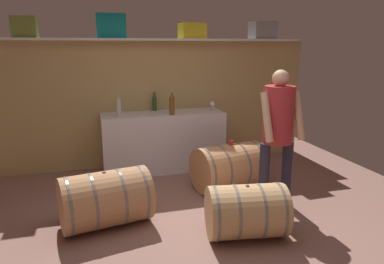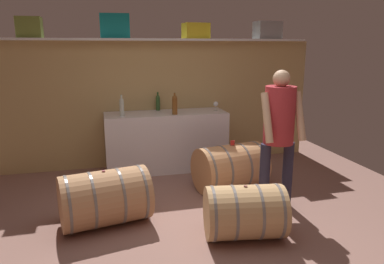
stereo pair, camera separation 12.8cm
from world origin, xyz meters
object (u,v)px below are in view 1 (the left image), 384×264
at_px(toolcase_olive, 24,27).
at_px(tasting_cup, 231,142).
at_px(wine_bottle_amber, 172,104).
at_px(toolcase_yellow, 192,31).
at_px(work_cabinet, 163,141).
at_px(wine_barrel_flank, 106,199).
at_px(toolcase_teal, 111,26).
at_px(wine_barrel_far, 246,211).
at_px(wine_barrel_near, 229,167).
at_px(winemaker_pouring, 278,125).
at_px(toolcase_grey, 263,30).
at_px(wine_bottle_clear, 119,107).
at_px(wine_bottle_green, 154,102).
at_px(wine_glass, 212,104).

distance_m(toolcase_olive, tasting_cup, 3.25).
relative_size(wine_bottle_amber, tasting_cup, 5.64).
distance_m(toolcase_yellow, work_cabinet, 1.79).
xyz_separation_m(toolcase_olive, wine_barrel_flank, (0.90, -1.86, -1.87)).
height_order(toolcase_teal, work_cabinet, toolcase_teal).
relative_size(toolcase_olive, toolcase_teal, 0.77).
relative_size(toolcase_olive, work_cabinet, 0.17).
bearing_deg(wine_bottle_amber, wine_barrel_far, -82.17).
relative_size(work_cabinet, wine_barrel_near, 1.84).
bearing_deg(wine_bottle_amber, winemaker_pouring, -58.91).
xyz_separation_m(wine_barrel_near, wine_barrel_flank, (-1.67, -0.62, -0.01)).
height_order(toolcase_grey, tasting_cup, toolcase_grey).
distance_m(toolcase_olive, toolcase_grey, 3.62).
bearing_deg(wine_bottle_clear, wine_barrel_far, -63.70).
bearing_deg(wine_bottle_green, wine_barrel_far, -79.21).
bearing_deg(wine_barrel_near, winemaker_pouring, -75.34).
relative_size(toolcase_olive, wine_barrel_near, 0.32).
height_order(wine_bottle_amber, tasting_cup, wine_bottle_amber).
distance_m(toolcase_olive, wine_barrel_flank, 2.79).
bearing_deg(wine_bottle_green, toolcase_teal, -178.32).
height_order(toolcase_olive, wine_bottle_amber, toolcase_olive).
relative_size(work_cabinet, wine_bottle_amber, 5.71).
relative_size(toolcase_grey, wine_barrel_near, 0.39).
relative_size(toolcase_teal, work_cabinet, 0.23).
height_order(toolcase_olive, wine_barrel_near, toolcase_olive).
height_order(wine_barrel_near, wine_barrel_flank, wine_barrel_near).
height_order(wine_bottle_amber, wine_glass, wine_bottle_amber).
relative_size(toolcase_yellow, tasting_cup, 6.55).
bearing_deg(toolcase_grey, wine_bottle_green, 177.78).
xyz_separation_m(toolcase_olive, wine_barrel_far, (2.27, -2.50, -1.89)).
bearing_deg(wine_bottle_amber, wine_bottle_green, 114.72).
bearing_deg(wine_barrel_near, toolcase_yellow, 86.29).
bearing_deg(wine_glass, work_cabinet, 178.67).
relative_size(wine_bottle_green, wine_glass, 2.00).
xyz_separation_m(wine_bottle_green, wine_barrel_near, (0.78, -1.27, -0.73)).
distance_m(wine_glass, wine_barrel_flank, 2.52).
bearing_deg(wine_glass, wine_bottle_amber, -166.77).
distance_m(toolcase_grey, wine_barrel_near, 2.47).
distance_m(wine_bottle_green, tasting_cup, 1.55).
distance_m(wine_bottle_amber, wine_glass, 0.72).
xyz_separation_m(wine_barrel_near, wine_barrel_far, (-0.30, -1.25, -0.03)).
bearing_deg(toolcase_grey, toolcase_yellow, 178.34).
height_order(wine_bottle_amber, wine_barrel_near, wine_bottle_amber).
relative_size(wine_glass, winemaker_pouring, 0.09).
xyz_separation_m(toolcase_olive, wine_bottle_green, (1.79, 0.02, -1.13)).
bearing_deg(wine_barrel_near, toolcase_grey, 38.67).
distance_m(wine_bottle_green, wine_barrel_far, 2.68).
height_order(toolcase_teal, wine_bottle_amber, toolcase_teal).
bearing_deg(winemaker_pouring, tasting_cup, -64.78).
relative_size(toolcase_teal, wine_barrel_far, 0.49).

